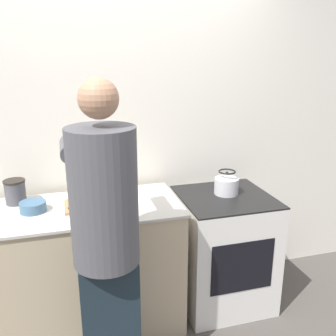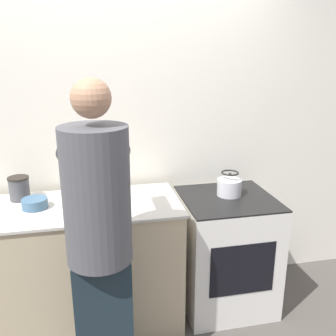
% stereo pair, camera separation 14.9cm
% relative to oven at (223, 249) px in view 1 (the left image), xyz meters
% --- Properties ---
extents(wall_back, '(8.00, 0.05, 2.60)m').
position_rel_oven_xyz_m(wall_back, '(-0.78, 0.39, 0.86)').
color(wall_back, silver).
rests_on(wall_back, ground_plane).
extents(counter, '(1.53, 0.64, 0.92)m').
position_rel_oven_xyz_m(counter, '(-1.15, -0.02, 0.02)').
color(counter, '#C6B28E').
rests_on(counter, ground_plane).
extents(oven, '(0.67, 0.65, 0.88)m').
position_rel_oven_xyz_m(oven, '(0.00, 0.00, 0.00)').
color(oven, silver).
rests_on(oven, ground_plane).
extents(person, '(0.39, 0.62, 1.79)m').
position_rel_oven_xyz_m(person, '(-0.95, -0.60, 0.53)').
color(person, '#1A2831').
rests_on(person, ground_plane).
extents(cutting_board, '(0.39, 0.24, 0.02)m').
position_rel_oven_xyz_m(cutting_board, '(-0.96, -0.01, 0.49)').
color(cutting_board, '#A87A4C').
rests_on(cutting_board, counter).
extents(knife, '(0.25, 0.10, 0.01)m').
position_rel_oven_xyz_m(knife, '(-1.01, -0.04, 0.50)').
color(knife, silver).
rests_on(knife, cutting_board).
extents(kettle, '(0.18, 0.18, 0.18)m').
position_rel_oven_xyz_m(kettle, '(0.02, 0.05, 0.52)').
color(kettle, silver).
rests_on(kettle, oven).
extents(bowl_prep, '(0.17, 0.17, 0.07)m').
position_rel_oven_xyz_m(bowl_prep, '(-1.34, -0.00, 0.51)').
color(bowl_prep, '#426684').
rests_on(bowl_prep, counter).
extents(canister_jar, '(0.14, 0.14, 0.16)m').
position_rel_oven_xyz_m(canister_jar, '(-1.46, 0.17, 0.56)').
color(canister_jar, '#4C4C51').
rests_on(canister_jar, counter).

